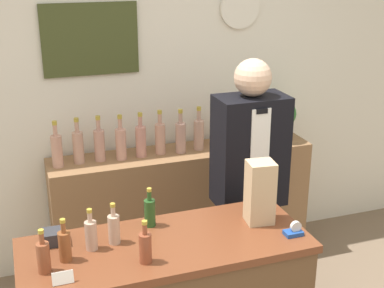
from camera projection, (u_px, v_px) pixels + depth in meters
name	position (u px, v px, depth m)	size (l,w,h in m)	color
back_wall	(142.00, 85.00, 3.84)	(5.20, 0.09, 2.70)	silver
back_shelf	(183.00, 207.00, 4.00)	(1.92, 0.37, 0.90)	#8E6642
shopkeeper	(248.00, 193.00, 3.33)	(0.43, 0.27, 1.69)	black
potted_plant	(281.00, 117.00, 4.01)	(0.23, 0.23, 0.32)	#9E998E
paper_bag	(260.00, 192.00, 2.72)	(0.15, 0.14, 0.33)	tan
tape_dispenser	(294.00, 231.00, 2.64)	(0.09, 0.06, 0.07)	#1E4799
price_card_left	(63.00, 278.00, 2.25)	(0.09, 0.02, 0.06)	white
gift_box	(54.00, 237.00, 2.56)	(0.11, 0.11, 0.07)	#2D2D33
counter_bottle_0	(44.00, 256.00, 2.31)	(0.06, 0.06, 0.21)	brown
counter_bottle_1	(65.00, 245.00, 2.40)	(0.06, 0.06, 0.21)	brown
counter_bottle_2	(91.00, 234.00, 2.49)	(0.06, 0.06, 0.21)	tan
counter_bottle_3	(114.00, 228.00, 2.55)	(0.06, 0.06, 0.21)	tan
counter_bottle_4	(145.00, 247.00, 2.39)	(0.06, 0.06, 0.21)	brown
counter_bottle_5	(150.00, 212.00, 2.71)	(0.06, 0.06, 0.21)	#244C20
shelf_bottle_0	(57.00, 150.00, 3.53)	(0.07, 0.07, 0.32)	tan
shelf_bottle_1	(78.00, 146.00, 3.59)	(0.07, 0.07, 0.32)	tan
shelf_bottle_2	(99.00, 144.00, 3.64)	(0.07, 0.07, 0.32)	tan
shelf_bottle_3	(121.00, 143.00, 3.66)	(0.07, 0.07, 0.32)	tan
shelf_bottle_4	(141.00, 140.00, 3.71)	(0.07, 0.07, 0.32)	tan
shelf_bottle_5	(160.00, 137.00, 3.76)	(0.07, 0.07, 0.32)	tan
shelf_bottle_6	(181.00, 136.00, 3.78)	(0.07, 0.07, 0.32)	tan
shelf_bottle_7	(199.00, 134.00, 3.84)	(0.07, 0.07, 0.32)	tan
shelf_bottle_8	(216.00, 131.00, 3.90)	(0.07, 0.07, 0.32)	tan
shelf_bottle_9	(236.00, 130.00, 3.92)	(0.07, 0.07, 0.32)	tan
shelf_bottle_10	(253.00, 128.00, 3.97)	(0.07, 0.07, 0.32)	tan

